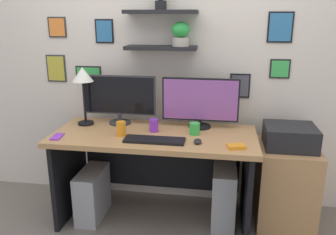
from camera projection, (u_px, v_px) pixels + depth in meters
ground_plane at (155, 218)px, 2.87m from camera, size 8.00×8.00×0.00m
back_wall_assembly at (163, 49)px, 2.90m from camera, size 4.40×0.24×2.70m
desk at (156, 156)px, 2.77m from camera, size 1.57×0.68×0.75m
monitor_left at (119, 98)px, 2.85m from camera, size 0.61×0.18×0.41m
monitor_right at (200, 102)px, 2.75m from camera, size 0.61×0.18×0.40m
keyboard at (154, 140)px, 2.49m from camera, size 0.44×0.14×0.02m
computer_mouse at (198, 141)px, 2.45m from camera, size 0.06×0.09×0.03m
desk_lamp at (83, 80)px, 2.78m from camera, size 0.17×0.17×0.48m
cell_phone at (57, 137)px, 2.57m from camera, size 0.09×0.15×0.01m
coffee_mug at (195, 129)px, 2.63m from camera, size 0.08×0.08×0.09m
pen_cup at (154, 125)px, 2.69m from camera, size 0.07×0.07×0.10m
scissors_tray at (236, 147)px, 2.36m from camera, size 0.14×0.11×0.02m
water_cup at (121, 129)px, 2.60m from camera, size 0.07×0.07×0.11m
drawer_cabinet at (285, 185)px, 2.75m from camera, size 0.44×0.50×0.65m
printer at (290, 137)px, 2.64m from camera, size 0.38×0.34×0.17m
computer_tower_left at (93, 194)px, 2.85m from camera, size 0.18×0.40×0.41m
computer_tower_right at (224, 195)px, 2.76m from camera, size 0.18×0.40×0.48m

